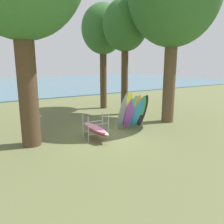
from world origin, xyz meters
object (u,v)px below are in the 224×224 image
Objects in this scene: tree_far_left_back at (125,27)px; tree_far_right_back at (103,31)px; leaning_board_pile at (133,112)px; board_storage_rack at (95,129)px.

tree_far_right_back reaches higher than tree_far_left_back.
tree_far_right_back is at bearing 75.35° from leaning_board_pile.
tree_far_left_back reaches higher than board_storage_rack.
leaning_board_pile is (-1.77, -3.40, -5.06)m from tree_far_left_back.
leaning_board_pile is 2.63m from board_storage_rack.
board_storage_rack is at bearing -139.06° from tree_far_left_back.
tree_far_right_back is at bearing 57.46° from board_storage_rack.
tree_far_right_back is 9.59m from board_storage_rack.
board_storage_rack is at bearing -122.54° from tree_far_right_back.
tree_far_right_back is 8.20m from leaning_board_pile.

